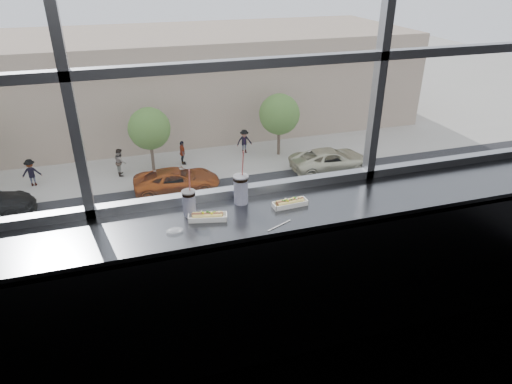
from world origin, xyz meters
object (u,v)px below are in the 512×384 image
object	(u,v)px
car_near_e	(397,210)
car_far_b	(177,177)
tree_center	(149,129)
soda_cup_left	(189,202)
car_far_c	(331,157)
wrapper	(175,230)
pedestrian_d	(244,139)
car_near_d	(294,228)
hotdog_tray_left	(208,216)
pedestrian_a	(31,170)
pedestrian_b	(120,159)
soda_cup_right	(241,188)
hotdog_tray_right	(290,203)
pedestrian_c	(182,150)
car_near_c	(187,247)
loose_straw	(279,225)
tree_right	(279,114)

from	to	relation	value
car_near_e	car_far_b	bearing A→B (deg)	54.68
car_far_b	tree_center	distance (m)	4.63
soda_cup_left	car_far_c	xyz separation A→B (m)	(13.50, 24.18, -11.07)
wrapper	tree_center	world-z (taller)	wrapper
pedestrian_d	wrapper	bearing A→B (deg)	-106.52
soda_cup_left	car_near_d	bearing A→B (deg)	64.92
pedestrian_d	hotdog_tray_left	bearing A→B (deg)	-106.17
car_far_b	pedestrian_a	xyz separation A→B (m)	(-9.05, 3.78, 0.08)
car_far_c	pedestrian_b	size ratio (longest dim) A/B	2.78
soda_cup_right	wrapper	distance (m)	0.55
hotdog_tray_right	pedestrian_d	size ratio (longest dim) A/B	0.11
car_far_c	pedestrian_c	size ratio (longest dim) A/B	2.99
hotdog_tray_right	pedestrian_a	world-z (taller)	hotdog_tray_right
car_near_d	pedestrian_c	size ratio (longest dim) A/B	2.82
soda_cup_left	car_near_c	world-z (taller)	soda_cup_left
car_far_c	hotdog_tray_left	bearing A→B (deg)	151.68
hotdog_tray_left	car_far_c	distance (m)	29.83
pedestrian_d	loose_straw	bearing A→B (deg)	-105.33
car_near_e	pedestrian_a	size ratio (longest dim) A/B	2.84
pedestrian_c	tree_center	bearing A→B (deg)	98.08
loose_straw	car_near_c	size ratio (longest dim) A/B	0.03
soda_cup_right	wrapper	xyz separation A→B (m)	(-0.49, -0.24, -0.10)
car_near_d	pedestrian_b	bearing A→B (deg)	39.47
tree_right	car_near_e	bearing A→B (deg)	-77.46
car_far_b	soda_cup_right	bearing A→B (deg)	177.09
car_near_c	tree_center	xyz separation A→B (m)	(-0.43, 12.00, 2.13)
car_near_d	pedestrian_a	size ratio (longest dim) A/B	2.71
soda_cup_left	car_near_e	world-z (taller)	soda_cup_left
car_near_e	car_far_c	world-z (taller)	car_far_c
car_near_e	tree_center	bearing A→B (deg)	46.01
hotdog_tray_left	soda_cup_left	bearing A→B (deg)	148.83
car_near_e	tree_right	distance (m)	12.47
car_far_b	pedestrian_a	world-z (taller)	pedestrian_a
hotdog_tray_left	pedestrian_b	xyz separation A→B (m)	(-0.80, 28.04, -10.93)
pedestrian_a	tree_center	size ratio (longest dim) A/B	0.49
loose_straw	tree_right	world-z (taller)	loose_straw
wrapper	tree_center	distance (m)	29.80
car_far_c	pedestrian_b	bearing A→B (deg)	75.72
soda_cup_right	car_near_c	world-z (taller)	soda_cup_right
car_near_c	car_near_e	size ratio (longest dim) A/B	0.87
pedestrian_a	pedestrian_b	bearing A→B (deg)	179.93
car_far_b	pedestrian_c	distance (m)	4.43
car_near_c	pedestrian_b	size ratio (longest dim) A/B	2.41
car_near_d	soda_cup_left	bearing A→B (deg)	159.30
car_far_b	pedestrian_d	xyz separation A→B (m)	(5.97, 5.10, 0.09)
car_near_e	car_far_c	bearing A→B (deg)	1.98
car_far_b	car_far_c	world-z (taller)	car_far_c
loose_straw	car_near_c	world-z (taller)	loose_straw
loose_straw	tree_right	size ratio (longest dim) A/B	0.04
hotdog_tray_left	loose_straw	distance (m)	0.46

